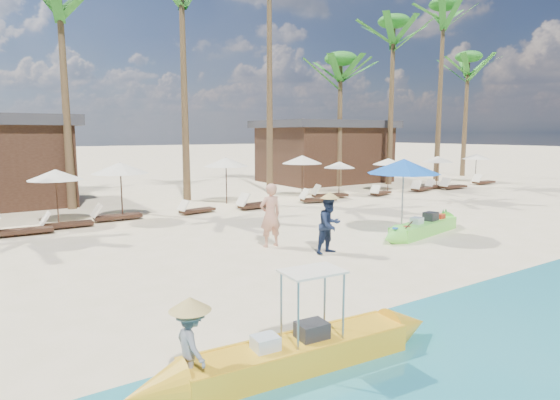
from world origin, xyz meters
TOP-DOWN VIEW (x-y plane):
  - ground at (0.00, 0.00)m, footprint 240.00×240.00m
  - wet_sand_strip at (0.00, -5.00)m, footprint 240.00×4.50m
  - green_canoe at (5.80, 1.75)m, footprint 5.53×1.54m
  - yellow_canoe at (-3.22, -3.42)m, footprint 5.66×1.01m
  - tourist at (0.42, 3.15)m, footprint 0.73×0.49m
  - vendor_green at (1.41, 1.53)m, footprint 0.89×0.73m
  - vendor_yellow at (-4.83, -3.23)m, footprint 0.41×0.69m
  - blue_umbrella at (4.95, 2.01)m, footprint 2.42×2.42m
  - resort_parasol_4 at (-4.46, 10.62)m, footprint 2.04×2.04m
  - lounger_4_left at (-5.92, 9.11)m, footprint 1.95×0.67m
  - lounger_4_right at (-4.41, 9.58)m, footprint 1.78×0.58m
  - resort_parasol_5 at (-2.17, 10.17)m, footprint 2.24×2.24m
  - lounger_5_left at (-2.51, 10.13)m, footprint 1.91×0.63m
  - resort_parasol_6 at (3.28, 11.75)m, footprint 2.21×2.21m
  - lounger_6_left at (0.83, 9.91)m, footprint 1.72×0.79m
  - lounger_6_right at (3.74, 9.78)m, footprint 2.02×0.87m
  - resort_parasol_7 at (7.69, 11.51)m, footprint 2.20×2.20m
  - lounger_7_left at (3.56, 9.54)m, footprint 1.78×0.63m
  - lounger_7_right at (7.17, 9.60)m, footprint 1.96×0.98m
  - resort_parasol_8 at (10.29, 11.50)m, footprint 1.80×1.80m
  - lounger_8_left at (8.62, 10.46)m, footprint 2.07×1.16m
  - resort_parasol_9 at (13.69, 11.00)m, footprint 1.90×1.90m
  - lounger_9_left at (11.75, 9.72)m, footprint 1.71×0.95m
  - lounger_9_right at (15.17, 9.75)m, footprint 1.87×0.95m
  - resort_parasol_10 at (17.65, 10.58)m, footprint 1.94×1.94m
  - lounger_10_left at (16.94, 10.13)m, footprint 1.67×0.60m
  - lounger_10_right at (17.60, 9.38)m, footprint 1.96×0.67m
  - resort_parasol_11 at (22.76, 11.30)m, footprint 1.95×1.95m
  - lounger_11_left at (21.64, 9.96)m, footprint 1.87×0.62m
  - palm_3 at (-3.36, 14.27)m, footprint 2.08×2.08m
  - palm_4 at (2.15, 14.01)m, footprint 2.08×2.08m
  - palm_6 at (12.84, 14.52)m, footprint 2.08×2.08m
  - palm_7 at (16.57, 13.68)m, footprint 2.08×2.08m
  - palm_8 at (21.07, 13.33)m, footprint 2.08×2.08m
  - palm_9 at (26.21, 14.81)m, footprint 2.08×2.08m
  - pavilion_east at (14.00, 17.50)m, footprint 8.80×6.60m

SIDE VIEW (x-z plane):
  - ground at x=0.00m, z-range 0.00..0.00m
  - wet_sand_strip at x=0.00m, z-range 0.00..0.01m
  - lounger_9_left at x=11.75m, z-range -0.09..0.46m
  - lounger_10_left at x=16.94m, z-range -0.09..0.46m
  - lounger_6_left at x=0.83m, z-range -0.09..0.47m
  - lounger_7_left at x=3.56m, z-range -0.10..0.50m
  - lounger_4_right at x=-4.41m, z-range -0.10..0.50m
  - lounger_9_right at x=15.17m, z-range -0.10..0.51m
  - lounger_11_left at x=21.64m, z-range -0.10..0.53m
  - lounger_7_right at x=7.17m, z-range -0.11..0.53m
  - lounger_5_left at x=-2.51m, z-range -0.11..0.54m
  - lounger_4_left at x=-5.92m, z-range -0.11..0.55m
  - lounger_10_right at x=17.60m, z-range -0.11..0.55m
  - lounger_6_right at x=3.74m, z-range -0.11..0.55m
  - lounger_8_left at x=8.62m, z-range -0.11..0.56m
  - green_canoe at x=5.80m, z-range -0.12..0.59m
  - yellow_canoe at x=-3.22m, z-range -0.49..0.97m
  - vendor_yellow at x=-4.83m, z-range 0.18..1.24m
  - vendor_green at x=1.41m, z-range 0.00..1.67m
  - tourist at x=0.42m, z-range 0.00..1.95m
  - resort_parasol_8 at x=10.29m, z-range 0.74..2.59m
  - resort_parasol_9 at x=13.69m, z-range 0.79..2.75m
  - resort_parasol_10 at x=17.65m, z-range 0.80..2.80m
  - resort_parasol_11 at x=22.76m, z-range 0.80..2.81m
  - resort_parasol_4 at x=-4.46m, z-range 0.84..2.94m
  - resort_parasol_7 at x=7.69m, z-range 0.91..3.18m
  - resort_parasol_6 at x=3.28m, z-range 0.91..3.19m
  - resort_parasol_5 at x=-2.17m, z-range 0.93..3.24m
  - pavilion_east at x=14.00m, z-range 0.05..4.35m
  - blue_umbrella at x=4.95m, z-range 1.05..3.66m
  - palm_6 at x=12.84m, z-range 2.79..11.31m
  - palm_9 at x=26.21m, z-range 3.14..12.97m
  - palm_3 at x=-3.36m, z-range 3.32..13.83m
  - palm_7 at x=16.57m, z-range 3.46..14.53m
  - palm_4 at x=2.15m, z-range 3.60..15.30m
  - palm_8 at x=21.07m, z-range 3.83..16.53m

